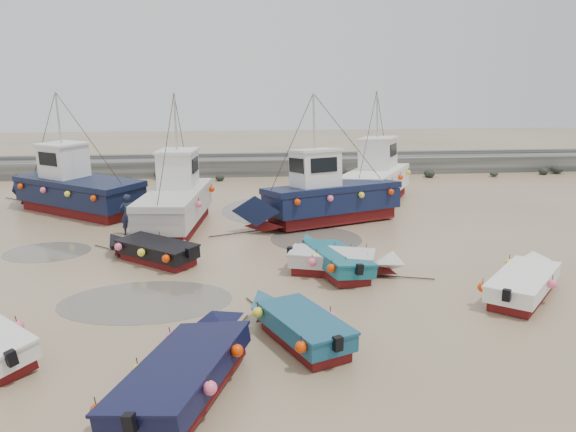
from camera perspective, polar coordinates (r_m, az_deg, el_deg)
name	(u,v)px	position (r m, az deg, el deg)	size (l,w,h in m)	color
ground	(238,274)	(20.52, -5.09, -5.87)	(120.00, 120.00, 0.00)	tan
seawall	(233,167)	(41.80, -5.57, 5.02)	(60.00, 4.92, 1.50)	slate
puddle_a	(146,301)	(18.56, -14.24, -8.39)	(5.48, 5.48, 0.01)	#605A4F
puddle_b	(316,239)	(24.87, 2.87, -2.32)	(4.06, 4.06, 0.01)	#605A4F
puddle_c	(47,252)	(24.98, -23.26, -3.37)	(3.46, 3.46, 0.01)	#605A4F
puddle_d	(272,210)	(30.33, -1.59, 0.61)	(5.52, 5.52, 0.01)	#605A4F
dinghy_1	(192,366)	(13.32, -9.78, -14.76)	(3.51, 6.47, 1.43)	maroon
dinghy_2	(297,321)	(15.28, 0.96, -10.58)	(2.71, 5.03, 1.43)	maroon
dinghy_3	(527,279)	(19.91, 23.08, -5.91)	(4.61, 4.98, 1.43)	maroon
dinghy_4	(151,247)	(22.32, -13.75, -3.10)	(4.64, 4.11, 1.43)	maroon
dinghy_5	(342,259)	(20.33, 5.49, -4.38)	(5.14, 2.60, 1.43)	maroon
dinghy_6	(332,256)	(20.66, 4.45, -4.09)	(2.43, 5.57, 1.43)	maroon
cabin_boat_0	(72,187)	(31.90, -21.12, 2.76)	(9.15, 7.61, 6.22)	maroon
cabin_boat_1	(178,199)	(27.18, -11.09, 1.72)	(3.55, 10.08, 6.22)	maroon
cabin_boat_2	(322,196)	(27.24, 3.47, 1.99)	(9.56, 5.07, 6.22)	maroon
cabin_boat_3	(378,177)	(32.90, 9.17, 3.89)	(5.99, 8.69, 6.22)	maroon
person	(129,235)	(26.53, -15.87, -1.83)	(0.68, 0.45, 1.88)	#181F34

